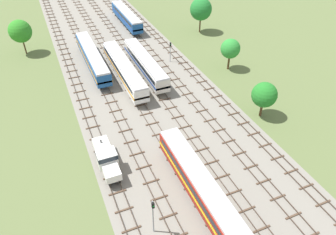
# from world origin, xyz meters

# --- Properties ---
(ground_plane) EXTENTS (480.00, 480.00, 0.00)m
(ground_plane) POSITION_xyz_m (0.00, 56.00, 0.00)
(ground_plane) COLOR #5B6B3D
(ballast_bed) EXTENTS (27.74, 176.00, 0.01)m
(ballast_bed) POSITION_xyz_m (0.00, 56.00, 0.00)
(ballast_bed) COLOR gray
(ballast_bed) RESTS_ON ground
(track_far_left) EXTENTS (2.40, 126.00, 0.29)m
(track_far_left) POSITION_xyz_m (-11.87, 57.00, 0.14)
(track_far_left) COLOR #47382D
(track_far_left) RESTS_ON ground
(track_left) EXTENTS (2.40, 126.00, 0.29)m
(track_left) POSITION_xyz_m (-7.12, 57.00, 0.14)
(track_left) COLOR #47382D
(track_left) RESTS_ON ground
(track_centre_left) EXTENTS (2.40, 126.00, 0.29)m
(track_centre_left) POSITION_xyz_m (-2.37, 57.00, 0.14)
(track_centre_left) COLOR #47382D
(track_centre_left) RESTS_ON ground
(track_centre) EXTENTS (2.40, 126.00, 0.29)m
(track_centre) POSITION_xyz_m (2.37, 57.00, 0.14)
(track_centre) COLOR #47382D
(track_centre) RESTS_ON ground
(track_centre_right) EXTENTS (2.40, 126.00, 0.29)m
(track_centre_right) POSITION_xyz_m (7.12, 57.00, 0.14)
(track_centre_right) COLOR #47382D
(track_centre_right) RESTS_ON ground
(track_right) EXTENTS (2.40, 126.00, 0.29)m
(track_right) POSITION_xyz_m (11.87, 57.00, 0.14)
(track_right) COLOR #47382D
(track_right) RESTS_ON ground
(passenger_coach_centre_left_nearest) EXTENTS (2.96, 22.00, 3.80)m
(passenger_coach_centre_left_nearest) POSITION_xyz_m (-2.37, 13.45, 2.61)
(passenger_coach_centre_left_nearest) COLOR maroon
(passenger_coach_centre_left_nearest) RESTS_ON ground
(shunter_loco_far_left_near) EXTENTS (2.74, 8.46, 3.10)m
(shunter_loco_far_left_near) POSITION_xyz_m (-11.87, 24.45, 2.01)
(shunter_loco_far_left_near) COLOR white
(shunter_loco_far_left_near) RESTS_ON ground
(passenger_coach_centre_left_mid) EXTENTS (2.96, 22.00, 3.80)m
(passenger_coach_centre_left_mid) POSITION_xyz_m (-2.37, 47.44, 2.61)
(passenger_coach_centre_left_mid) COLOR white
(passenger_coach_centre_left_mid) RESTS_ON ground
(diesel_railcar_centre_midfar) EXTENTS (2.96, 20.50, 3.80)m
(diesel_railcar_centre_midfar) POSITION_xyz_m (2.37, 48.06, 2.60)
(diesel_railcar_centre_midfar) COLOR beige
(diesel_railcar_centre_midfar) RESTS_ON ground
(passenger_coach_left_far) EXTENTS (2.96, 22.00, 3.80)m
(passenger_coach_left_far) POSITION_xyz_m (-7.12, 55.36, 2.61)
(passenger_coach_left_far) COLOR #194C8C
(passenger_coach_left_far) RESTS_ON ground
(diesel_railcar_centre_right_farther) EXTENTS (2.96, 20.50, 3.80)m
(diesel_railcar_centre_right_farther) POSITION_xyz_m (7.12, 76.70, 2.60)
(diesel_railcar_centre_right_farther) COLOR #194C8C
(diesel_railcar_centre_right_farther) RESTS_ON ground
(signal_post_nearest) EXTENTS (0.28, 0.47, 4.77)m
(signal_post_nearest) POSITION_xyz_m (9.50, 51.31, 3.06)
(signal_post_nearest) COLOR gray
(signal_post_nearest) RESTS_ON ground
(signal_post_near) EXTENTS (0.28, 0.47, 5.55)m
(signal_post_near) POSITION_xyz_m (-9.50, 12.24, 3.52)
(signal_post_near) COLOR gray
(signal_post_near) RESTS_ON ground
(lineside_tree_0) EXTENTS (4.33, 4.33, 6.47)m
(lineside_tree_0) POSITION_xyz_m (15.90, 26.36, 4.29)
(lineside_tree_0) COLOR #4C331E
(lineside_tree_0) RESTS_ON ground
(lineside_tree_1) EXTENTS (5.70, 5.70, 9.03)m
(lineside_tree_1) POSITION_xyz_m (23.74, 64.20, 6.17)
(lineside_tree_1) COLOR #4C331E
(lineside_tree_1) RESTS_ON ground
(lineside_tree_2) EXTENTS (4.13, 4.13, 6.84)m
(lineside_tree_2) POSITION_xyz_m (19.76, 43.24, 4.75)
(lineside_tree_2) COLOR #4C331E
(lineside_tree_2) RESTS_ON ground
(lineside_tree_3) EXTENTS (5.14, 5.14, 8.07)m
(lineside_tree_3) POSITION_xyz_m (-20.34, 68.66, 5.49)
(lineside_tree_3) COLOR #4C331E
(lineside_tree_3) RESTS_ON ground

